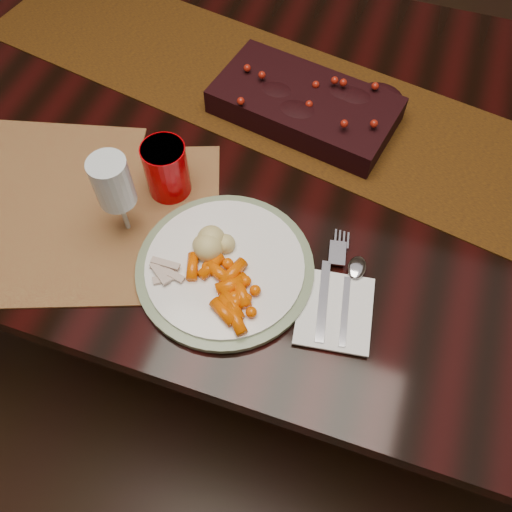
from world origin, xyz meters
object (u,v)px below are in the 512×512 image
(red_cup, at_px, (166,169))
(napkin, at_px, (335,311))
(centerpiece, at_px, (305,102))
(dinner_plate, at_px, (225,267))
(baby_carrots, at_px, (216,289))
(mashed_potatoes, at_px, (215,235))
(placemat_main, at_px, (89,221))
(turkey_shreds, at_px, (169,269))
(wine_glass, at_px, (118,198))
(dining_table, at_px, (278,245))

(red_cup, bearing_deg, napkin, -22.65)
(centerpiece, relative_size, dinner_plate, 1.19)
(baby_carrots, distance_m, mashed_potatoes, 0.09)
(dinner_plate, xyz_separation_m, napkin, (0.18, -0.01, -0.01))
(placemat_main, distance_m, red_cup, 0.16)
(mashed_potatoes, relative_size, turkey_shreds, 1.10)
(dinner_plate, xyz_separation_m, mashed_potatoes, (-0.03, 0.03, 0.03))
(centerpiece, height_order, wine_glass, wine_glass)
(napkin, xyz_separation_m, red_cup, (-0.33, 0.14, 0.05))
(dinner_plate, height_order, red_cup, red_cup)
(mashed_potatoes, distance_m, wine_glass, 0.16)
(placemat_main, relative_size, turkey_shreds, 5.84)
(dining_table, xyz_separation_m, wine_glass, (-0.19, -0.28, 0.46))
(placemat_main, height_order, turkey_shreds, turkey_shreds)
(placemat_main, height_order, baby_carrots, baby_carrots)
(dining_table, xyz_separation_m, napkin, (0.18, -0.32, 0.38))
(turkey_shreds, bearing_deg, dinner_plate, 26.71)
(dinner_plate, distance_m, wine_glass, 0.20)
(napkin, relative_size, wine_glass, 0.79)
(dining_table, relative_size, baby_carrots, 15.17)
(dinner_plate, relative_size, mashed_potatoes, 3.43)
(centerpiece, distance_m, baby_carrots, 0.42)
(turkey_shreds, distance_m, red_cup, 0.18)
(napkin, relative_size, red_cup, 1.29)
(mashed_potatoes, height_order, red_cup, red_cup)
(centerpiece, relative_size, wine_glass, 2.04)
(placemat_main, xyz_separation_m, dinner_plate, (0.25, -0.02, 0.01))
(dinner_plate, xyz_separation_m, wine_glass, (-0.18, 0.03, 0.07))
(baby_carrots, height_order, red_cup, red_cup)
(mashed_potatoes, bearing_deg, wine_glass, -176.86)
(baby_carrots, relative_size, mashed_potatoes, 1.43)
(red_cup, bearing_deg, turkey_shreds, -66.28)
(baby_carrots, distance_m, wine_glass, 0.21)
(centerpiece, relative_size, turkey_shreds, 4.49)
(dinner_plate, distance_m, baby_carrots, 0.05)
(dinner_plate, height_order, baby_carrots, baby_carrots)
(turkey_shreds, xyz_separation_m, wine_glass, (-0.11, 0.06, 0.06))
(dining_table, distance_m, placemat_main, 0.54)
(dinner_plate, xyz_separation_m, red_cup, (-0.15, 0.12, 0.04))
(dining_table, relative_size, wine_glass, 10.87)
(turkey_shreds, relative_size, wine_glass, 0.46)
(centerpiece, bearing_deg, dining_table, -103.21)
(dinner_plate, distance_m, napkin, 0.19)
(dinner_plate, height_order, napkin, dinner_plate)
(centerpiece, bearing_deg, turkey_shreds, -103.83)
(dining_table, distance_m, napkin, 0.53)
(placemat_main, height_order, napkin, napkin)
(placemat_main, bearing_deg, wine_glass, -12.06)
(centerpiece, bearing_deg, red_cup, -124.91)
(mashed_potatoes, xyz_separation_m, wine_glass, (-0.15, -0.01, 0.04))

